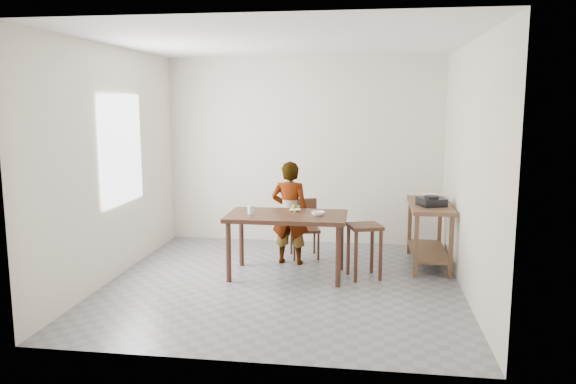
# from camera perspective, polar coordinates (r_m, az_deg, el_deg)

# --- Properties ---
(floor) EXTENTS (4.00, 4.00, 0.04)m
(floor) POSITION_cam_1_polar(r_m,az_deg,el_deg) (6.54, -0.51, -9.42)
(floor) COLOR slate
(floor) RESTS_ON ground
(ceiling) EXTENTS (4.00, 4.00, 0.04)m
(ceiling) POSITION_cam_1_polar(r_m,az_deg,el_deg) (6.23, -0.54, 15.21)
(ceiling) COLOR white
(ceiling) RESTS_ON wall_back
(wall_back) EXTENTS (4.00, 0.04, 2.70)m
(wall_back) POSITION_cam_1_polar(r_m,az_deg,el_deg) (8.23, 1.61, 4.17)
(wall_back) COLOR silver
(wall_back) RESTS_ON ground
(wall_front) EXTENTS (4.00, 0.04, 2.70)m
(wall_front) POSITION_cam_1_polar(r_m,az_deg,el_deg) (4.27, -4.64, -0.44)
(wall_front) COLOR silver
(wall_front) RESTS_ON ground
(wall_left) EXTENTS (0.04, 4.00, 2.70)m
(wall_left) POSITION_cam_1_polar(r_m,az_deg,el_deg) (6.84, -17.52, 2.75)
(wall_left) COLOR silver
(wall_left) RESTS_ON ground
(wall_right) EXTENTS (0.04, 4.00, 2.70)m
(wall_right) POSITION_cam_1_polar(r_m,az_deg,el_deg) (6.26, 18.09, 2.17)
(wall_right) COLOR silver
(wall_right) RESTS_ON ground
(window_pane) EXTENTS (0.02, 1.10, 1.30)m
(window_pane) POSITION_cam_1_polar(r_m,az_deg,el_deg) (6.99, -16.50, 4.16)
(window_pane) COLOR white
(window_pane) RESTS_ON wall_left
(dining_table) EXTENTS (1.40, 0.80, 0.75)m
(dining_table) POSITION_cam_1_polar(r_m,az_deg,el_deg) (6.71, -0.12, -5.41)
(dining_table) COLOR #3C2215
(dining_table) RESTS_ON floor
(prep_counter) EXTENTS (0.50, 1.20, 0.80)m
(prep_counter) POSITION_cam_1_polar(r_m,az_deg,el_deg) (7.36, 14.10, -4.19)
(prep_counter) COLOR brown
(prep_counter) RESTS_ON floor
(child) EXTENTS (0.51, 0.36, 1.32)m
(child) POSITION_cam_1_polar(r_m,az_deg,el_deg) (7.16, 0.20, -2.13)
(child) COLOR white
(child) RESTS_ON floor
(dining_chair) EXTENTS (0.46, 0.46, 0.77)m
(dining_chair) POSITION_cam_1_polar(r_m,az_deg,el_deg) (7.50, 1.71, -3.78)
(dining_chair) COLOR #3C2215
(dining_chair) RESTS_ON floor
(stool) EXTENTS (0.46, 0.46, 0.64)m
(stool) POSITION_cam_1_polar(r_m,az_deg,el_deg) (6.71, 7.74, -5.98)
(stool) COLOR #3C2215
(stool) RESTS_ON floor
(glass_tumbler) EXTENTS (0.10, 0.10, 0.10)m
(glass_tumbler) POSITION_cam_1_polar(r_m,az_deg,el_deg) (6.65, -3.77, -1.80)
(glass_tumbler) COLOR silver
(glass_tumbler) RESTS_ON dining_table
(small_bowl) EXTENTS (0.18, 0.18, 0.05)m
(small_bowl) POSITION_cam_1_polar(r_m,az_deg,el_deg) (6.55, 3.05, -2.20)
(small_bowl) COLOR white
(small_bowl) RESTS_ON dining_table
(banana) EXTENTS (0.16, 0.12, 0.05)m
(banana) POSITION_cam_1_polar(r_m,az_deg,el_deg) (6.77, 0.70, -1.79)
(banana) COLOR #F3C651
(banana) RESTS_ON dining_table
(serving_bowl) EXTENTS (0.26, 0.26, 0.05)m
(serving_bowl) POSITION_cam_1_polar(r_m,az_deg,el_deg) (7.70, 14.07, -0.38)
(serving_bowl) COLOR white
(serving_bowl) RESTS_ON prep_counter
(gas_burner) EXTENTS (0.37, 0.37, 0.10)m
(gas_burner) POSITION_cam_1_polar(r_m,az_deg,el_deg) (7.10, 14.37, -0.98)
(gas_burner) COLOR black
(gas_burner) RESTS_ON prep_counter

